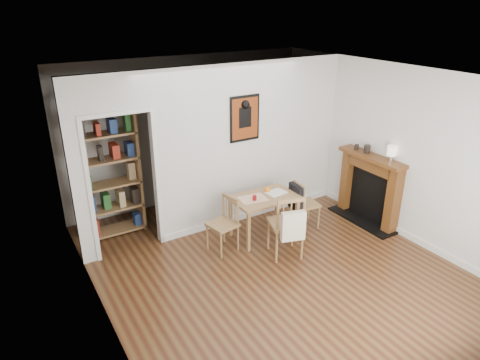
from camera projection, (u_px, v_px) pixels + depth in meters
ground at (270, 264)px, 6.03m from camera, size 5.20×5.20×0.00m
room_shell at (228, 149)px, 6.63m from camera, size 5.20×5.20×5.20m
dining_table at (264, 201)px, 6.54m from camera, size 0.99×0.63×0.68m
chair_left at (222, 225)px, 6.22m from camera, size 0.49×0.49×0.83m
chair_right at (305, 204)px, 6.87m from camera, size 0.50×0.45×0.80m
chair_front at (286, 224)px, 6.08m from camera, size 0.61×0.65×0.98m
bookshelf at (110, 172)px, 6.48m from camera, size 0.88×0.35×2.09m
fireplace at (370, 186)px, 7.02m from camera, size 0.45×1.25×1.16m
red_glass at (254, 198)px, 6.36m from camera, size 0.06×0.06×0.08m
orange_fruit at (267, 190)px, 6.63m from camera, size 0.08×0.08×0.08m
placemat at (253, 199)px, 6.43m from camera, size 0.44×0.35×0.00m
notebook at (276, 193)px, 6.62m from camera, size 0.33×0.26×0.02m
mantel_lamp at (392, 152)px, 6.51m from camera, size 0.15×0.15×0.24m
ceramic_jar_a at (367, 149)px, 6.88m from camera, size 0.10×0.10×0.13m
ceramic_jar_b at (357, 147)px, 7.03m from camera, size 0.07×0.07×0.09m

